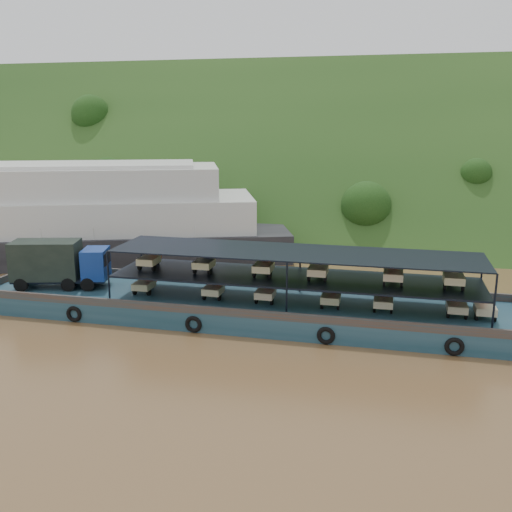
# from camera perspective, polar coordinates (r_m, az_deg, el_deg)

# --- Properties ---
(ground) EXTENTS (160.00, 160.00, 0.00)m
(ground) POSITION_cam_1_polar(r_m,az_deg,el_deg) (37.84, 1.91, -5.93)
(ground) COLOR brown
(ground) RESTS_ON ground
(hillside) EXTENTS (140.00, 39.60, 39.60)m
(hillside) POSITION_cam_1_polar(r_m,az_deg,el_deg) (72.42, 7.58, 3.45)
(hillside) COLOR #1A3814
(hillside) RESTS_ON ground
(cargo_barge) EXTENTS (35.00, 7.18, 4.54)m
(cargo_barge) POSITION_cam_1_polar(r_m,az_deg,el_deg) (37.46, -2.91, -4.34)
(cargo_barge) COLOR #123341
(cargo_barge) RESTS_ON ground
(passenger_ferry) EXTENTS (44.04, 24.79, 8.70)m
(passenger_ferry) POSITION_cam_1_polar(r_m,az_deg,el_deg) (55.63, -19.61, 3.64)
(passenger_ferry) COLOR black
(passenger_ferry) RESTS_ON ground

